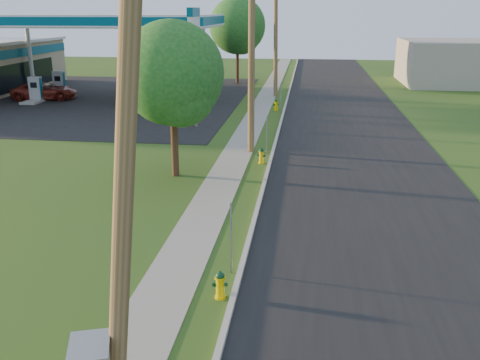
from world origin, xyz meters
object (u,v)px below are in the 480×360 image
at_px(car_red, 45,91).
at_px(utility_pole_near, 125,143).
at_px(fuel_pump_ne, 151,95).
at_px(fuel_pump_se, 165,87).
at_px(utility_pole_mid, 252,49).
at_px(hydrant_mid, 261,156).
at_px(fuel_pump_sw, 59,85).
at_px(hydrant_near, 220,285).
at_px(hydrant_far, 276,105).
at_px(car_silver, 149,93).
at_px(price_pylon, 194,33).
at_px(tree_lot, 238,28).
at_px(fuel_pump_nw, 36,92).
at_px(utility_pole_far, 276,35).
at_px(tree_verge, 174,78).

bearing_deg(car_red, utility_pole_near, -163.60).
bearing_deg(fuel_pump_ne, fuel_pump_se, 90.00).
bearing_deg(utility_pole_mid, hydrant_mid, -70.86).
xyz_separation_m(utility_pole_near, fuel_pump_se, (-8.90, 35.00, -4.08)).
distance_m(fuel_pump_sw, hydrant_near, 36.30).
bearing_deg(hydrant_far, car_silver, 166.64).
bearing_deg(car_silver, car_red, 81.20).
relative_size(utility_pole_near, price_pylon, 1.38).
relative_size(utility_pole_near, fuel_pump_sw, 2.96).
bearing_deg(tree_lot, fuel_pump_ne, -111.26).
distance_m(utility_pole_mid, fuel_pump_sw, 25.05).
distance_m(utility_pole_near, fuel_pump_nw, 36.03).
relative_size(hydrant_near, car_red, 0.15).
bearing_deg(hydrant_near, fuel_pump_ne, 109.61).
height_order(fuel_pump_nw, hydrant_mid, fuel_pump_nw).
bearing_deg(utility_pole_near, fuel_pump_se, 104.27).
distance_m(utility_pole_far, hydrant_near, 32.44).
xyz_separation_m(fuel_pump_nw, fuel_pump_ne, (9.00, 0.00, 0.00)).
xyz_separation_m(utility_pole_mid, fuel_pump_ne, (-8.90, 13.00, -4.23)).
distance_m(tree_lot, hydrant_mid, 28.47).
bearing_deg(car_silver, fuel_pump_nw, 88.00).
height_order(fuel_pump_ne, hydrant_mid, fuel_pump_ne).
bearing_deg(fuel_pump_nw, hydrant_far, -4.31).
distance_m(car_red, car_silver, 8.44).
relative_size(fuel_pump_se, hydrant_far, 3.97).
distance_m(utility_pole_near, hydrant_near, 5.94).
bearing_deg(hydrant_mid, hydrant_far, 90.81).
bearing_deg(fuel_pump_se, utility_pole_far, 6.41).
bearing_deg(hydrant_near, hydrant_mid, 90.32).
relative_size(hydrant_mid, car_silver, 0.18).
bearing_deg(utility_pole_near, tree_lot, 95.20).
bearing_deg(tree_verge, utility_pole_far, 83.26).
distance_m(utility_pole_mid, tree_verge, 5.22).
height_order(price_pylon, hydrant_near, price_pylon).
bearing_deg(hydrant_far, fuel_pump_sw, 163.68).
bearing_deg(utility_pole_far, tree_lot, 117.42).
relative_size(fuel_pump_nw, fuel_pump_sw, 1.00).
relative_size(fuel_pump_se, price_pylon, 0.47).
distance_m(utility_pole_near, price_pylon, 23.83).
distance_m(utility_pole_mid, fuel_pump_se, 19.65).
relative_size(fuel_pump_sw, car_silver, 0.79).
height_order(utility_pole_mid, car_silver, utility_pole_mid).
relative_size(fuel_pump_nw, tree_verge, 0.50).
bearing_deg(tree_verge, hydrant_near, -70.60).
bearing_deg(car_red, tree_verge, -153.31).
xyz_separation_m(fuel_pump_se, hydrant_mid, (9.60, -19.02, -0.36)).
distance_m(tree_lot, car_silver, 13.61).
height_order(price_pylon, car_silver, price_pylon).
height_order(price_pylon, hydrant_far, price_pylon).
height_order(price_pylon, tree_lot, tree_lot).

